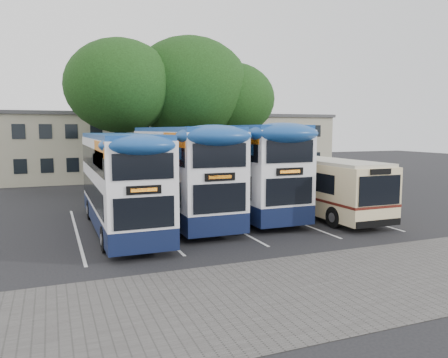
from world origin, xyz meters
TOP-DOWN VIEW (x-y plane):
  - ground at (0.00, 0.00)m, footprint 120.00×120.00m
  - paving_strip at (-2.00, -5.00)m, footprint 40.00×6.00m
  - bay_lines at (-3.75, 5.00)m, footprint 14.12×11.00m
  - depot_building at (0.00, 26.99)m, footprint 32.40×8.40m
  - lamp_post at (6.00, 19.97)m, footprint 0.25×1.05m
  - tree_left at (-6.81, 16.89)m, footprint 7.92×7.92m
  - tree_mid at (-1.32, 17.70)m, footprint 9.36×9.36m
  - tree_right at (2.11, 17.26)m, footprint 6.84×6.84m
  - bus_dd_left at (-8.75, 4.69)m, footprint 2.60×10.73m
  - bus_dd_mid at (-5.41, 6.41)m, footprint 2.78×11.46m
  - bus_dd_right at (-1.93, 6.96)m, footprint 2.84×11.69m
  - bus_single at (1.89, 4.96)m, footprint 2.64×10.37m

SIDE VIEW (x-z plane):
  - ground at x=0.00m, z-range 0.00..0.00m
  - paving_strip at x=-2.00m, z-range 0.00..0.01m
  - bay_lines at x=-3.75m, z-range 0.00..0.01m
  - bus_single at x=1.89m, z-range 0.21..3.30m
  - bus_dd_left at x=-8.75m, z-range 0.23..4.70m
  - bus_dd_mid at x=-5.41m, z-range 0.24..5.02m
  - bus_dd_right at x=-1.93m, z-range 0.25..5.12m
  - depot_building at x=0.00m, z-range 0.05..6.25m
  - lamp_post at x=6.00m, z-range 0.55..9.61m
  - tree_right at x=2.11m, z-range 2.07..12.06m
  - tree_left at x=-6.81m, z-range 2.19..13.34m
  - tree_mid at x=-1.32m, z-range 1.93..13.78m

